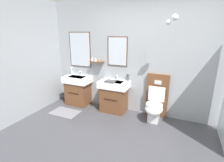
# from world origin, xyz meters

# --- Properties ---
(ground_plane) EXTENTS (6.32, 4.78, 0.10)m
(ground_plane) POSITION_xyz_m (0.00, 0.00, -0.05)
(ground_plane) COLOR #3D3D42
(ground_plane) RESTS_ON ground
(wall_back) EXTENTS (5.12, 0.61, 2.61)m
(wall_back) POSITION_xyz_m (-0.02, 1.73, 1.31)
(wall_back) COLOR #999EA3
(wall_back) RESTS_ON ground
(bath_mat) EXTENTS (0.68, 0.44, 0.01)m
(bath_mat) POSITION_xyz_m (-1.76, 0.90, 0.01)
(bath_mat) COLOR slate
(bath_mat) RESTS_ON ground
(vanity_sink_left) EXTENTS (0.70, 0.46, 0.77)m
(vanity_sink_left) POSITION_xyz_m (-1.76, 1.48, 0.41)
(vanity_sink_left) COLOR brown
(vanity_sink_left) RESTS_ON ground
(tap_on_left_sink) EXTENTS (0.03, 0.13, 0.11)m
(tap_on_left_sink) POSITION_xyz_m (-1.76, 1.64, 0.84)
(tap_on_left_sink) COLOR silver
(tap_on_left_sink) RESTS_ON vanity_sink_left
(vanity_sink_right) EXTENTS (0.70, 0.46, 0.77)m
(vanity_sink_right) POSITION_xyz_m (-0.72, 1.48, 0.41)
(vanity_sink_right) COLOR brown
(vanity_sink_right) RESTS_ON ground
(tap_on_right_sink) EXTENTS (0.03, 0.13, 0.11)m
(tap_on_right_sink) POSITION_xyz_m (-0.72, 1.64, 0.84)
(tap_on_right_sink) COLOR silver
(tap_on_right_sink) RESTS_ON vanity_sink_right
(toilet) EXTENTS (0.48, 0.63, 1.00)m
(toilet) POSITION_xyz_m (0.27, 1.47, 0.38)
(toilet) COLOR brown
(toilet) RESTS_ON ground
(toothbrush_cup) EXTENTS (0.07, 0.08, 0.21)m
(toothbrush_cup) POSITION_xyz_m (-2.03, 1.63, 0.83)
(toothbrush_cup) COLOR silver
(toothbrush_cup) RESTS_ON vanity_sink_left
(soap_dispenser) EXTENTS (0.06, 0.06, 0.20)m
(soap_dispenser) POSITION_xyz_m (-0.44, 1.64, 0.85)
(soap_dispenser) COLOR #4C4C51
(soap_dispenser) RESTS_ON vanity_sink_right
(folded_hand_towel) EXTENTS (0.22, 0.16, 0.04)m
(folded_hand_towel) POSITION_xyz_m (-0.76, 1.35, 0.79)
(folded_hand_towel) COLOR #47474C
(folded_hand_towel) RESTS_ON vanity_sink_right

